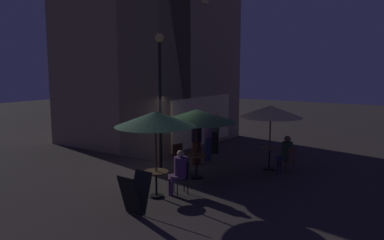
{
  "coord_description": "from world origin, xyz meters",
  "views": [
    {
      "loc": [
        -9.73,
        -7.25,
        3.52
      ],
      "look_at": [
        0.89,
        -0.34,
        1.75
      ],
      "focal_mm": 34.29,
      "sensor_mm": 36.0,
      "label": 1
    }
  ],
  "objects_px": {
    "patio_umbrella_1": "(155,119)",
    "cafe_chair_2": "(289,158)",
    "street_lamp_near_corner": "(160,81)",
    "cafe_table_2": "(269,154)",
    "patron_seated_0": "(179,169)",
    "cafe_table_0": "(196,162)",
    "cafe_table_1": "(156,179)",
    "cafe_chair_1": "(184,175)",
    "patron_standing_4": "(215,132)",
    "patio_umbrella_2": "(271,112)",
    "patron_seated_1": "(286,152)",
    "cafe_chair_0": "(179,156)",
    "patron_standing_2": "(208,138)",
    "patron_standing_3": "(197,142)",
    "menu_sandwich_board": "(135,194)",
    "patio_umbrella_0": "(197,116)"
  },
  "relations": [
    {
      "from": "patron_standing_3",
      "to": "patio_umbrella_0",
      "type": "bearing_deg",
      "value": 170.07
    },
    {
      "from": "patio_umbrella_2",
      "to": "patron_seated_0",
      "type": "height_order",
      "value": "patio_umbrella_2"
    },
    {
      "from": "cafe_table_0",
      "to": "cafe_table_2",
      "type": "height_order",
      "value": "cafe_table_2"
    },
    {
      "from": "patron_standing_2",
      "to": "patron_standing_3",
      "type": "distance_m",
      "value": 0.8
    },
    {
      "from": "menu_sandwich_board",
      "to": "patron_standing_2",
      "type": "bearing_deg",
      "value": 15.35
    },
    {
      "from": "patio_umbrella_0",
      "to": "cafe_table_0",
      "type": "bearing_deg",
      "value": 115.84
    },
    {
      "from": "cafe_table_0",
      "to": "patio_umbrella_2",
      "type": "xyz_separation_m",
      "value": [
        2.28,
        -1.59,
        1.53
      ]
    },
    {
      "from": "cafe_table_2",
      "to": "patron_seated_0",
      "type": "bearing_deg",
      "value": 162.99
    },
    {
      "from": "cafe_table_2",
      "to": "patron_seated_0",
      "type": "height_order",
      "value": "patron_seated_0"
    },
    {
      "from": "cafe_chair_2",
      "to": "patron_seated_0",
      "type": "bearing_deg",
      "value": 76.3
    },
    {
      "from": "menu_sandwich_board",
      "to": "patron_seated_1",
      "type": "xyz_separation_m",
      "value": [
        5.46,
        -1.88,
        0.22
      ]
    },
    {
      "from": "menu_sandwich_board",
      "to": "cafe_chair_0",
      "type": "distance_m",
      "value": 3.76
    },
    {
      "from": "cafe_table_2",
      "to": "cafe_chair_2",
      "type": "bearing_deg",
      "value": -104.47
    },
    {
      "from": "menu_sandwich_board",
      "to": "patron_seated_0",
      "type": "height_order",
      "value": "patron_seated_0"
    },
    {
      "from": "cafe_table_2",
      "to": "cafe_chair_0",
      "type": "height_order",
      "value": "cafe_chair_0"
    },
    {
      "from": "cafe_table_2",
      "to": "cafe_chair_0",
      "type": "bearing_deg",
      "value": 130.26
    },
    {
      "from": "cafe_table_1",
      "to": "patio_umbrella_0",
      "type": "distance_m",
      "value": 2.6
    },
    {
      "from": "patron_seated_1",
      "to": "patron_standing_2",
      "type": "relative_size",
      "value": 0.77
    },
    {
      "from": "street_lamp_near_corner",
      "to": "cafe_table_0",
      "type": "height_order",
      "value": "street_lamp_near_corner"
    },
    {
      "from": "cafe_chair_1",
      "to": "patio_umbrella_1",
      "type": "bearing_deg",
      "value": 0.0
    },
    {
      "from": "cafe_chair_0",
      "to": "cafe_chair_1",
      "type": "distance_m",
      "value": 2.15
    },
    {
      "from": "patron_standing_2",
      "to": "cafe_chair_1",
      "type": "bearing_deg",
      "value": 83.15
    },
    {
      "from": "street_lamp_near_corner",
      "to": "patron_standing_2",
      "type": "xyz_separation_m",
      "value": [
        2.17,
        -0.62,
        -2.26
      ]
    },
    {
      "from": "patio_umbrella_0",
      "to": "patron_seated_1",
      "type": "relative_size",
      "value": 1.95
    },
    {
      "from": "cafe_table_0",
      "to": "patio_umbrella_1",
      "type": "xyz_separation_m",
      "value": [
        -2.11,
        -0.02,
        1.65
      ]
    },
    {
      "from": "cafe_chair_1",
      "to": "patron_standing_2",
      "type": "relative_size",
      "value": 0.55
    },
    {
      "from": "cafe_table_2",
      "to": "patio_umbrella_2",
      "type": "relative_size",
      "value": 0.34
    },
    {
      "from": "cafe_chair_1",
      "to": "patron_standing_3",
      "type": "relative_size",
      "value": 0.54
    },
    {
      "from": "cafe_table_0",
      "to": "cafe_table_1",
      "type": "distance_m",
      "value": 2.11
    },
    {
      "from": "cafe_table_1",
      "to": "patron_standing_2",
      "type": "distance_m",
      "value": 4.45
    },
    {
      "from": "menu_sandwich_board",
      "to": "cafe_table_1",
      "type": "distance_m",
      "value": 1.28
    },
    {
      "from": "street_lamp_near_corner",
      "to": "patron_seated_0",
      "type": "bearing_deg",
      "value": -130.37
    },
    {
      "from": "menu_sandwich_board",
      "to": "patron_standing_3",
      "type": "bearing_deg",
      "value": 17.52
    },
    {
      "from": "patio_umbrella_1",
      "to": "cafe_chair_2",
      "type": "height_order",
      "value": "patio_umbrella_1"
    },
    {
      "from": "patron_seated_1",
      "to": "patron_standing_3",
      "type": "height_order",
      "value": "patron_standing_3"
    },
    {
      "from": "patron_standing_3",
      "to": "cafe_table_1",
      "type": "bearing_deg",
      "value": 152.51
    },
    {
      "from": "patio_umbrella_1",
      "to": "cafe_chair_0",
      "type": "distance_m",
      "value": 2.95
    },
    {
      "from": "cafe_chair_2",
      "to": "cafe_chair_0",
      "type": "bearing_deg",
      "value": 44.55
    },
    {
      "from": "cafe_table_1",
      "to": "patron_seated_0",
      "type": "bearing_deg",
      "value": -36.37
    },
    {
      "from": "cafe_table_0",
      "to": "patron_seated_1",
      "type": "height_order",
      "value": "patron_seated_1"
    },
    {
      "from": "patron_seated_0",
      "to": "patron_standing_3",
      "type": "xyz_separation_m",
      "value": [
        3.01,
        1.32,
        0.14
      ]
    },
    {
      "from": "patron_standing_4",
      "to": "cafe_chair_1",
      "type": "bearing_deg",
      "value": -8.43
    },
    {
      "from": "cafe_table_0",
      "to": "patio_umbrella_0",
      "type": "bearing_deg",
      "value": -64.16
    },
    {
      "from": "cafe_chair_1",
      "to": "patron_standing_4",
      "type": "distance_m",
      "value": 5.2
    },
    {
      "from": "patio_umbrella_2",
      "to": "patron_standing_4",
      "type": "relative_size",
      "value": 1.27
    },
    {
      "from": "street_lamp_near_corner",
      "to": "cafe_table_2",
      "type": "bearing_deg",
      "value": -54.64
    },
    {
      "from": "cafe_table_2",
      "to": "patron_seated_0",
      "type": "xyz_separation_m",
      "value": [
        -3.85,
        1.18,
        0.18
      ]
    },
    {
      "from": "cafe_chair_2",
      "to": "patron_seated_1",
      "type": "distance_m",
      "value": 0.23
    },
    {
      "from": "cafe_table_1",
      "to": "patron_seated_1",
      "type": "relative_size",
      "value": 0.57
    },
    {
      "from": "cafe_chair_0",
      "to": "cafe_chair_2",
      "type": "distance_m",
      "value": 3.71
    }
  ]
}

